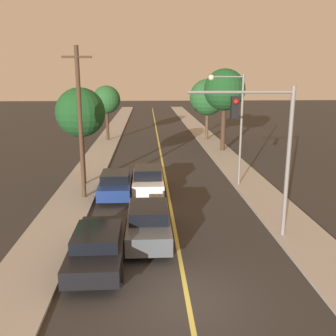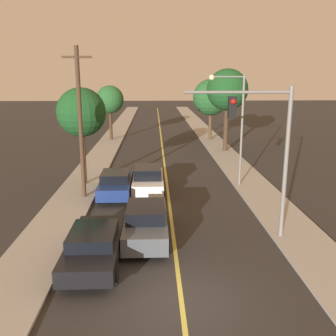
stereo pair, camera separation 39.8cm
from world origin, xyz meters
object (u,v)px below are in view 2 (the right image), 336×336
(car_outer_lane_front, at_px, (94,245))
(tree_right_near, at_px, (227,90))
(car_near_lane_front, at_px, (146,221))
(tree_right_far, at_px, (211,97))
(car_outer_lane_second, at_px, (116,183))
(streetlamp_right, at_px, (234,115))
(traffic_signal_mast, at_px, (265,138))
(tree_left_far, at_px, (110,100))
(utility_pole_left, at_px, (80,121))
(tree_left_near, at_px, (81,113))
(car_near_lane_second, at_px, (148,179))

(car_outer_lane_front, distance_m, tree_right_near, 23.82)
(car_near_lane_front, distance_m, tree_right_far, 26.93)
(car_outer_lane_second, bearing_deg, car_outer_lane_front, -90.00)
(streetlamp_right, xyz_separation_m, tree_right_far, (1.26, 17.97, 0.07))
(traffic_signal_mast, distance_m, tree_left_far, 27.80)
(car_near_lane_front, xyz_separation_m, tree_right_far, (6.62, 25.81, 3.90))
(streetlamp_right, bearing_deg, car_near_lane_front, -124.33)
(utility_pole_left, bearing_deg, traffic_signal_mast, -34.09)
(traffic_signal_mast, relative_size, tree_left_near, 1.05)
(tree_left_far, bearing_deg, tree_left_near, -89.37)
(utility_pole_left, distance_m, tree_right_near, 17.40)
(car_outer_lane_second, relative_size, traffic_signal_mast, 0.69)
(car_near_lane_front, bearing_deg, traffic_signal_mast, -1.55)
(traffic_signal_mast, bearing_deg, utility_pole_left, 145.91)
(traffic_signal_mast, xyz_separation_m, tree_left_near, (-9.16, 8.69, 0.28))
(car_near_lane_second, relative_size, tree_left_far, 0.77)
(traffic_signal_mast, distance_m, tree_right_far, 26.00)
(car_outer_lane_front, relative_size, tree_left_near, 0.79)
(car_near_lane_front, height_order, car_outer_lane_second, car_near_lane_front)
(car_outer_lane_front, xyz_separation_m, tree_right_far, (8.52, 27.98, 3.94))
(car_outer_lane_second, distance_m, tree_left_far, 20.34)
(tree_left_near, distance_m, tree_left_far, 17.50)
(utility_pole_left, distance_m, tree_left_far, 20.30)
(car_outer_lane_front, bearing_deg, tree_left_far, 94.97)
(car_near_lane_front, xyz_separation_m, car_outer_lane_second, (-1.91, 6.20, -0.06))
(tree_left_near, relative_size, tree_left_far, 1.05)
(tree_left_far, distance_m, tree_right_near, 13.37)
(car_outer_lane_front, relative_size, streetlamp_right, 0.70)
(utility_pole_left, bearing_deg, tree_right_near, 51.35)
(traffic_signal_mast, bearing_deg, tree_right_far, 86.41)
(tree_right_near, distance_m, tree_right_far, 6.59)
(car_outer_lane_second, relative_size, streetlamp_right, 0.64)
(tree_right_near, bearing_deg, streetlamp_right, -98.73)
(car_outer_lane_second, distance_m, traffic_signal_mast, 10.07)
(car_outer_lane_front, xyz_separation_m, tree_right_near, (9.03, 21.49, 4.95))
(streetlamp_right, relative_size, tree_right_near, 0.92)
(car_near_lane_front, xyz_separation_m, traffic_signal_mast, (4.99, -0.14, 3.65))
(utility_pole_left, height_order, tree_right_far, utility_pole_left)
(tree_right_near, height_order, tree_right_far, tree_right_near)
(car_outer_lane_front, bearing_deg, traffic_signal_mast, 16.43)
(utility_pole_left, height_order, tree_left_far, utility_pole_left)
(utility_pole_left, height_order, tree_left_near, utility_pole_left)
(car_outer_lane_front, height_order, tree_left_near, tree_left_near)
(car_near_lane_second, distance_m, traffic_signal_mast, 9.41)
(tree_left_near, bearing_deg, car_near_lane_front, -64.00)
(tree_right_near, bearing_deg, car_near_lane_front, -110.23)
(car_near_lane_second, bearing_deg, tree_left_far, 102.88)
(car_near_lane_second, bearing_deg, car_near_lane_front, -90.00)
(car_outer_lane_second, relative_size, utility_pole_left, 0.53)
(car_near_lane_front, xyz_separation_m, streetlamp_right, (5.36, 7.85, 3.82))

